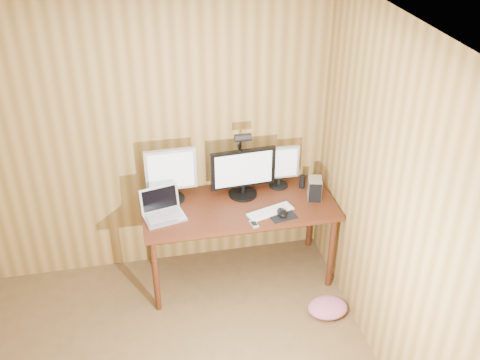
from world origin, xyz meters
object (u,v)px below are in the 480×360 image
object	(u,v)px
mouse	(282,213)
monitor_right	(279,166)
keyboard	(270,211)
desk_lamp	(241,151)
speaker	(302,182)
monitor_center	(243,172)
laptop	(162,209)
monitor_left	(171,173)
desk	(237,212)
phone	(254,224)
hard_drive	(315,188)

from	to	relation	value
mouse	monitor_right	bearing A→B (deg)	61.72
keyboard	desk_lamp	size ratio (longest dim) A/B	0.67
monitor_right	speaker	bearing A→B (deg)	-15.23
monitor_center	laptop	size ratio (longest dim) A/B	1.52
monitor_center	speaker	bearing A→B (deg)	-2.01
monitor_center	monitor_left	distance (m)	0.60
monitor_center	keyboard	bearing A→B (deg)	-65.28
speaker	desk_lamp	xyz separation A→B (m)	(-0.52, 0.08, 0.31)
monitor_center	speaker	world-z (taller)	monitor_center
monitor_right	speaker	size ratio (longest dim) A/B	3.26
desk	desk_lamp	xyz separation A→B (m)	(0.07, 0.16, 0.49)
desk	mouse	size ratio (longest dim) A/B	13.37
monitor_center	mouse	world-z (taller)	monitor_center
keyboard	phone	xyz separation A→B (m)	(-0.17, -0.14, -0.00)
hard_drive	keyboard	bearing A→B (deg)	-145.63
monitor_center	desk_lamp	xyz separation A→B (m)	(0.00, 0.09, 0.15)
monitor_center	keyboard	size ratio (longest dim) A/B	1.37
monitor_left	laptop	bearing A→B (deg)	-117.66
monitor_center	mouse	xyz separation A→B (m)	(0.25, -0.36, -0.20)
monitor_center	speaker	size ratio (longest dim) A/B	4.69
keyboard	desk_lamp	bearing A→B (deg)	94.45
monitor_center	monitor_right	world-z (taller)	monitor_center
speaker	keyboard	bearing A→B (deg)	-138.80
monitor_left	desk_lamp	world-z (taller)	desk_lamp
monitor_right	hard_drive	bearing A→B (deg)	-41.38
monitor_center	mouse	distance (m)	0.48
desk	monitor_center	xyz separation A→B (m)	(0.06, 0.07, 0.35)
phone	keyboard	bearing A→B (deg)	30.18
mouse	speaker	bearing A→B (deg)	36.17
monitor_right	desk_lamp	xyz separation A→B (m)	(-0.33, 0.02, 0.17)
monitor_left	monitor_right	size ratio (longest dim) A/B	1.23
laptop	hard_drive	xyz separation A→B (m)	(1.28, 0.01, 0.03)
laptop	phone	distance (m)	0.75
desk	mouse	distance (m)	0.45
monitor_left	keyboard	size ratio (longest dim) A/B	1.17
monitor_center	laptop	bearing A→B (deg)	-170.31
desk_lamp	desk	bearing A→B (deg)	-121.05
hard_drive	desk_lamp	world-z (taller)	desk_lamp
monitor_right	keyboard	world-z (taller)	monitor_right
monitor_center	laptop	xyz separation A→B (m)	(-0.70, -0.17, -0.17)
laptop	desk_lamp	size ratio (longest dim) A/B	0.60
phone	speaker	size ratio (longest dim) A/B	0.92
phone	desk_lamp	bearing A→B (deg)	79.78
mouse	keyboard	bearing A→B (deg)	127.78
phone	laptop	bearing A→B (deg)	148.92
monitor_center	monitor_right	xyz separation A→B (m)	(0.33, 0.07, -0.02)
mouse	desk_lamp	distance (m)	0.62
monitor_center	hard_drive	distance (m)	0.62
monitor_left	hard_drive	xyz separation A→B (m)	(1.18, -0.20, -0.17)
monitor_left	monitor_right	distance (m)	0.93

